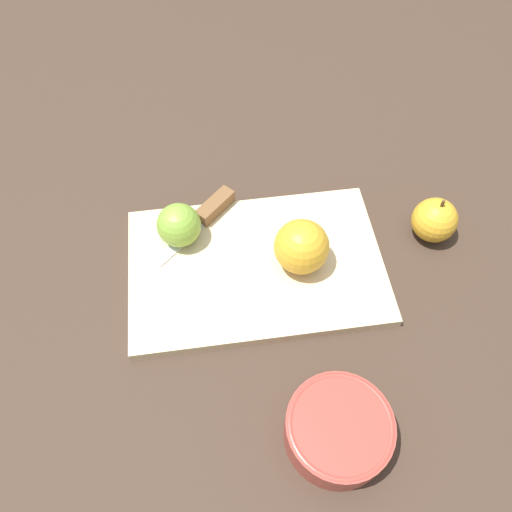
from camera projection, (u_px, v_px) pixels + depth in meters
The scene contains 7 objects.
ground_plane at pixel (256, 269), 0.79m from camera, with size 4.00×4.00×0.00m, color #38281E.
cutting_board at pixel (256, 266), 0.78m from camera, with size 0.41×0.28×0.02m.
apple_half_left at pixel (302, 247), 0.74m from camera, with size 0.08×0.08×0.08m.
apple_half_right at pixel (179, 225), 0.77m from camera, with size 0.07×0.07×0.07m.
knife at pixel (212, 210), 0.82m from camera, with size 0.15×0.13×0.02m.
apple_whole at pixel (434, 220), 0.79m from camera, with size 0.07×0.07×0.08m.
bowl at pixel (338, 429), 0.62m from camera, with size 0.13×0.13×0.05m.
Camera 1 is at (0.08, 0.40, 0.67)m, focal length 35.00 mm.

